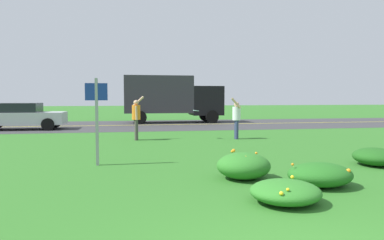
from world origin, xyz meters
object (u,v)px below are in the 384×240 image
at_px(person_catcher_white_shirt, 236,117).
at_px(car_silver_center_left, 21,116).
at_px(frisbee_pale_blue, 196,111).
at_px(person_thrower_orange_shirt, 136,116).
at_px(sign_post_near_path, 97,112).
at_px(box_truck_black, 171,97).

bearing_deg(person_catcher_white_shirt, car_silver_center_left, 149.16).
distance_m(person_catcher_white_shirt, frisbee_pale_blue, 1.73).
distance_m(person_thrower_orange_shirt, car_silver_center_left, 8.41).
bearing_deg(sign_post_near_path, car_silver_center_left, 114.46).
bearing_deg(frisbee_pale_blue, car_silver_center_left, 145.86).
xyz_separation_m(person_thrower_orange_shirt, person_catcher_white_shirt, (4.16, -0.35, -0.05)).
height_order(sign_post_near_path, person_thrower_orange_shirt, sign_post_near_path).
bearing_deg(frisbee_pale_blue, box_truck_black, 89.52).
height_order(sign_post_near_path, box_truck_black, box_truck_black).
relative_size(person_thrower_orange_shirt, frisbee_pale_blue, 7.09).
bearing_deg(car_silver_center_left, sign_post_near_path, -65.54).
distance_m(sign_post_near_path, person_catcher_white_shirt, 7.18).
relative_size(frisbee_pale_blue, car_silver_center_left, 0.06).
bearing_deg(sign_post_near_path, box_truck_black, 76.15).
height_order(person_catcher_white_shirt, frisbee_pale_blue, person_catcher_white_shirt).
bearing_deg(box_truck_black, frisbee_pale_blue, -90.48).
bearing_deg(sign_post_near_path, frisbee_pale_blue, 55.37).
xyz_separation_m(person_thrower_orange_shirt, car_silver_center_left, (-6.10, 5.78, -0.25)).
relative_size(person_thrower_orange_shirt, box_truck_black, 0.27).
relative_size(sign_post_near_path, person_catcher_white_shirt, 1.29).
bearing_deg(sign_post_near_path, person_catcher_white_shirt, 42.83).
relative_size(person_thrower_orange_shirt, person_catcher_white_shirt, 1.04).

